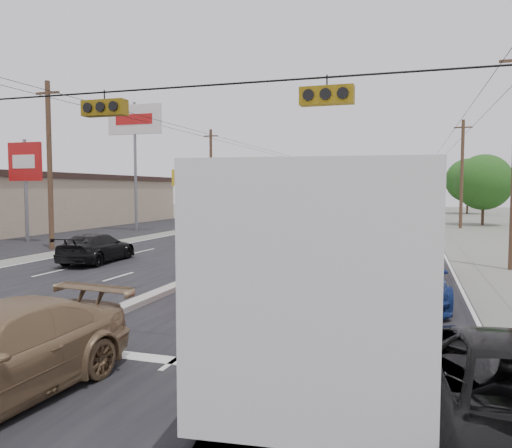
% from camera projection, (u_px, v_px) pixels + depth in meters
% --- Properties ---
extents(ground, '(200.00, 200.00, 0.00)m').
position_uv_depth(ground, '(56.00, 340.00, 11.99)').
color(ground, '#606356').
rests_on(ground, ground).
extents(road_surface, '(20.00, 160.00, 0.02)m').
position_uv_depth(road_surface, '(307.00, 234.00, 40.56)').
color(road_surface, black).
rests_on(road_surface, ground).
extents(center_median, '(0.50, 160.00, 0.20)m').
position_uv_depth(center_median, '(307.00, 233.00, 40.55)').
color(center_median, gray).
rests_on(center_median, ground).
extents(strip_mall, '(12.00, 42.00, 4.60)m').
position_uv_depth(strip_mall, '(1.00, 205.00, 43.37)').
color(strip_mall, tan).
rests_on(strip_mall, ground).
extents(parking_lot, '(10.00, 42.00, 0.02)m').
position_uv_depth(parking_lot, '(90.00, 234.00, 40.86)').
color(parking_lot, black).
rests_on(parking_lot, ground).
extents(utility_pole_left_b, '(1.60, 0.30, 10.00)m').
position_uv_depth(utility_pole_left_b, '(50.00, 164.00, 29.64)').
color(utility_pole_left_b, '#422D1E').
rests_on(utility_pole_left_b, ground).
extents(utility_pole_left_c, '(1.60, 0.30, 10.00)m').
position_uv_depth(utility_pole_left_c, '(211.00, 175.00, 53.44)').
color(utility_pole_left_c, '#422D1E').
rests_on(utility_pole_left_c, ground).
extents(utility_pole_right_c, '(1.60, 0.30, 10.00)m').
position_uv_depth(utility_pole_right_c, '(462.00, 173.00, 46.01)').
color(utility_pole_right_c, '#422D1E').
rests_on(utility_pole_right_c, ground).
extents(traffic_signals, '(25.00, 0.30, 0.54)m').
position_uv_depth(traffic_signals, '(101.00, 106.00, 11.20)').
color(traffic_signals, black).
rests_on(traffic_signals, ground).
extents(pole_sign_mid, '(2.60, 0.25, 7.00)m').
position_uv_depth(pole_sign_mid, '(25.00, 167.00, 33.83)').
color(pole_sign_mid, slate).
rests_on(pole_sign_mid, ground).
extents(pole_sign_billboard, '(5.00, 0.25, 11.00)m').
position_uv_depth(pole_sign_billboard, '(135.00, 128.00, 42.35)').
color(pole_sign_billboard, slate).
rests_on(pole_sign_billboard, ground).
extents(pole_sign_far, '(2.20, 0.25, 6.00)m').
position_uv_depth(pole_sign_far, '(181.00, 182.00, 54.53)').
color(pole_sign_far, slate).
rests_on(pole_sign_far, ground).
extents(tree_left_far, '(4.80, 4.80, 6.12)m').
position_uv_depth(tree_left_far, '(204.00, 189.00, 75.41)').
color(tree_left_far, '#382619').
rests_on(tree_left_far, ground).
extents(tree_right_mid, '(5.60, 5.60, 7.14)m').
position_uv_depth(tree_right_mid, '(484.00, 182.00, 50.08)').
color(tree_right_mid, '#382619').
rests_on(tree_right_mid, ground).
extents(tree_right_far, '(6.40, 6.40, 8.16)m').
position_uv_depth(tree_right_far, '(468.00, 180.00, 73.54)').
color(tree_right_far, '#382619').
rests_on(tree_right_far, ground).
extents(box_truck, '(3.45, 8.05, 3.97)m').
position_uv_depth(box_truck, '(325.00, 282.00, 8.60)').
color(box_truck, black).
rests_on(box_truck, ground).
extents(red_sedan, '(1.71, 4.50, 1.47)m').
position_uv_depth(red_sedan, '(238.00, 280.00, 15.89)').
color(red_sedan, '#A40A1F').
rests_on(red_sedan, ground).
extents(queue_car_a, '(1.87, 3.83, 1.26)m').
position_uv_depth(queue_car_a, '(250.00, 258.00, 21.79)').
color(queue_car_a, black).
rests_on(queue_car_a, ground).
extents(queue_car_b, '(1.65, 4.23, 1.37)m').
position_uv_depth(queue_car_b, '(369.00, 270.00, 18.17)').
color(queue_car_b, silver).
rests_on(queue_car_b, ground).
extents(queue_car_c, '(2.63, 4.65, 1.23)m').
position_uv_depth(queue_car_c, '(338.00, 253.00, 23.48)').
color(queue_car_c, '#AAABB2').
rests_on(queue_car_c, ground).
extents(queue_car_d, '(2.45, 5.53, 1.58)m').
position_uv_depth(queue_car_d, '(410.00, 278.00, 16.04)').
color(queue_car_d, navy).
rests_on(queue_car_d, ground).
extents(queue_car_e, '(1.97, 4.62, 1.56)m').
position_uv_depth(queue_car_e, '(415.00, 256.00, 21.22)').
color(queue_car_e, maroon).
rests_on(queue_car_e, ground).
extents(oncoming_near, '(2.41, 5.13, 1.45)m').
position_uv_depth(oncoming_near, '(97.00, 248.00, 24.63)').
color(oncoming_near, black).
rests_on(oncoming_near, ground).
extents(oncoming_far, '(3.16, 5.97, 1.60)m').
position_uv_depth(oncoming_far, '(230.00, 230.00, 34.41)').
color(oncoming_far, gray).
rests_on(oncoming_far, ground).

